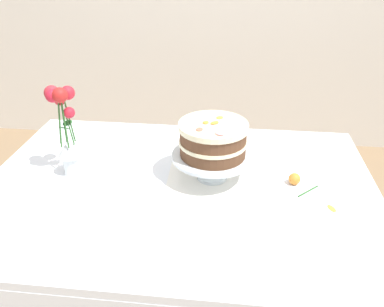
{
  "coord_description": "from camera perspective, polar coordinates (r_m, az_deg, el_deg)",
  "views": [
    {
      "loc": [
        0.18,
        -1.16,
        1.51
      ],
      "look_at": [
        0.05,
        0.02,
        0.86
      ],
      "focal_mm": 36.73,
      "sensor_mm": 36.0,
      "label": 1
    }
  ],
  "objects": [
    {
      "name": "dining_table",
      "position": [
        1.43,
        -2.04,
        -8.21
      ],
      "size": [
        1.4,
        1.0,
        0.74
      ],
      "color": "white",
      "rests_on": "ground"
    },
    {
      "name": "linen_napkin",
      "position": [
        1.44,
        2.9,
        -3.55
      ],
      "size": [
        0.33,
        0.33,
        0.0
      ],
      "primitive_type": "cube",
      "rotation": [
        0.0,
        0.0,
        0.03
      ],
      "color": "white",
      "rests_on": "dining_table"
    },
    {
      "name": "cake_stand",
      "position": [
        1.4,
        2.98,
        -0.72
      ],
      "size": [
        0.29,
        0.29,
        0.1
      ],
      "color": "silver",
      "rests_on": "linen_napkin"
    },
    {
      "name": "layer_cake",
      "position": [
        1.36,
        3.07,
        2.12
      ],
      "size": [
        0.24,
        0.24,
        0.13
      ],
      "color": "brown",
      "rests_on": "cake_stand"
    },
    {
      "name": "flower_vase",
      "position": [
        1.46,
        -17.83,
        3.2
      ],
      "size": [
        0.1,
        0.1,
        0.34
      ],
      "color": "silver",
      "rests_on": "dining_table"
    },
    {
      "name": "fallen_rose",
      "position": [
        1.44,
        14.71,
        -3.65
      ],
      "size": [
        0.1,
        0.1,
        0.04
      ],
      "color": "#2D6028",
      "rests_on": "dining_table"
    },
    {
      "name": "loose_petal_0",
      "position": [
        1.36,
        19.63,
        -7.5
      ],
      "size": [
        0.03,
        0.04,
        0.0
      ],
      "primitive_type": "ellipsoid",
      "rotation": [
        0.0,
        0.0,
        2.0
      ],
      "color": "yellow",
      "rests_on": "dining_table"
    }
  ]
}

